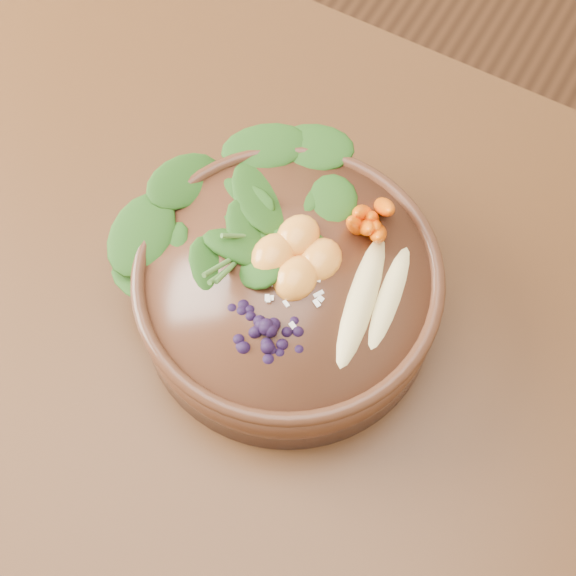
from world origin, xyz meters
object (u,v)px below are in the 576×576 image
object	(u,v)px
dining_table	(150,294)
stoneware_bowl	(288,292)
carrot_cluster	(371,200)
banana_halves	(377,292)
mandarin_cluster	(297,250)
kale_heap	(266,195)
blueberry_pile	(267,321)

from	to	relation	value
dining_table	stoneware_bowl	distance (m)	0.23
dining_table	carrot_cluster	size ratio (longest dim) A/B	18.29
stoneware_bowl	carrot_cluster	bearing A→B (deg)	65.50
banana_halves	mandarin_cluster	size ratio (longest dim) A/B	1.83
carrot_cluster	banana_halves	xyz separation A→B (m)	(0.05, -0.07, -0.03)
carrot_cluster	mandarin_cluster	size ratio (longest dim) A/B	0.87
stoneware_bowl	kale_heap	world-z (taller)	kale_heap
banana_halves	blueberry_pile	bearing A→B (deg)	-141.51
stoneware_bowl	banana_halves	world-z (taller)	banana_halves
stoneware_bowl	mandarin_cluster	distance (m)	0.06
dining_table	blueberry_pile	world-z (taller)	blueberry_pile
kale_heap	mandarin_cluster	bearing A→B (deg)	-32.60
dining_table	mandarin_cluster	xyz separation A→B (m)	(0.18, 0.05, 0.20)
carrot_cluster	mandarin_cluster	xyz separation A→B (m)	(-0.04, -0.07, -0.03)
mandarin_cluster	kale_heap	bearing A→B (deg)	147.40
carrot_cluster	blueberry_pile	world-z (taller)	carrot_cluster
dining_table	stoneware_bowl	xyz separation A→B (m)	(0.18, 0.03, 0.14)
blueberry_pile	carrot_cluster	bearing A→B (deg)	79.64
stoneware_bowl	blueberry_pile	xyz separation A→B (m)	(0.01, -0.06, 0.06)
banana_halves	kale_heap	bearing A→B (deg)	156.45
kale_heap	carrot_cluster	distance (m)	0.11
stoneware_bowl	blueberry_pile	size ratio (longest dim) A/B	2.16
kale_heap	banana_halves	world-z (taller)	kale_heap
blueberry_pile	mandarin_cluster	bearing A→B (deg)	99.92
stoneware_bowl	blueberry_pile	distance (m)	0.09
stoneware_bowl	kale_heap	distance (m)	0.11
stoneware_bowl	kale_heap	size ratio (longest dim) A/B	1.53
stoneware_bowl	carrot_cluster	distance (m)	0.13
blueberry_pile	kale_heap	bearing A→B (deg)	120.99
kale_heap	carrot_cluster	world-z (taller)	carrot_cluster
dining_table	carrot_cluster	xyz separation A→B (m)	(0.22, 0.12, 0.22)
kale_heap	mandarin_cluster	xyz separation A→B (m)	(0.06, -0.04, -0.01)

